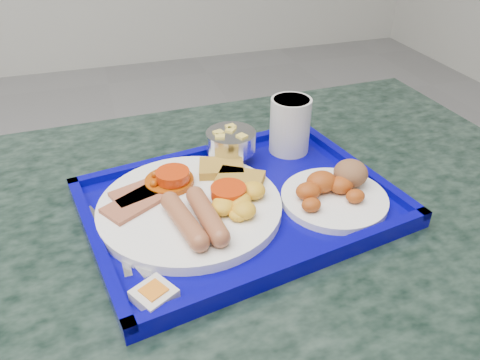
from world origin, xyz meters
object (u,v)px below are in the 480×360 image
object	(u,v)px
main_plate	(197,202)
juice_cup	(290,124)
tray	(240,204)
fruit_bowl	(231,142)
bread_plate	(335,190)
table	(240,279)

from	to	relation	value
main_plate	juice_cup	bearing A→B (deg)	32.55
tray	fruit_bowl	world-z (taller)	fruit_bowl
fruit_bowl	juice_cup	bearing A→B (deg)	3.38
juice_cup	bread_plate	bearing A→B (deg)	-87.39
table	fruit_bowl	size ratio (longest dim) A/B	13.27
tray	juice_cup	xyz separation A→B (m)	(0.14, 0.13, 0.06)
bread_plate	fruit_bowl	xyz separation A→B (m)	(-0.12, 0.16, 0.02)
bread_plate	juice_cup	size ratio (longest dim) A/B	1.63
fruit_bowl	juice_cup	size ratio (longest dim) A/B	0.86
main_plate	bread_plate	world-z (taller)	bread_plate
main_plate	juice_cup	world-z (taller)	juice_cup
table	tray	size ratio (longest dim) A/B	2.24
tray	main_plate	xyz separation A→B (m)	(-0.07, -0.00, 0.02)
table	bread_plate	bearing A→B (deg)	-25.66
bread_plate	juice_cup	xyz separation A→B (m)	(-0.01, 0.17, 0.04)
juice_cup	table	bearing A→B (deg)	-141.20
tray	table	bearing A→B (deg)	73.06
fruit_bowl	table	bearing A→B (deg)	-98.55
fruit_bowl	juice_cup	world-z (taller)	juice_cup
table	juice_cup	size ratio (longest dim) A/B	11.36
bread_plate	fruit_bowl	size ratio (longest dim) A/B	1.91
table	main_plate	distance (m)	0.23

